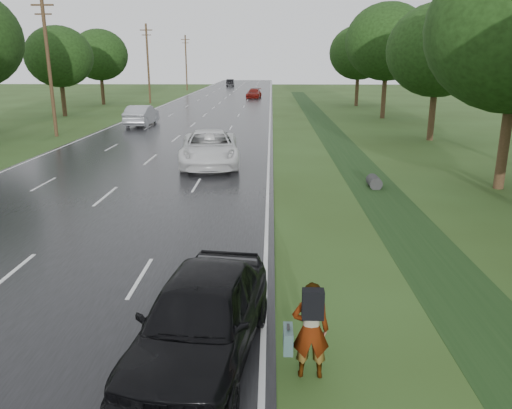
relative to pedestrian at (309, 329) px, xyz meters
The scene contains 20 objects.
ground 8.62m from the pedestrian, 152.09° to the left, with size 220.00×220.00×0.00m, color #2B4117.
road 49.60m from the pedestrian, 98.79° to the left, with size 14.00×180.00×0.04m, color black.
edge_stripe_east 49.03m from the pedestrian, 90.96° to the left, with size 0.12×180.00×0.01m, color silver.
edge_stripe_west 51.07m from the pedestrian, 106.29° to the left, with size 0.12×180.00×0.01m, color silver.
center_line 49.60m from the pedestrian, 98.79° to the left, with size 0.12×180.00×0.01m, color silver.
drainage_ditch 23.07m from the pedestrian, 80.20° to the left, with size 2.20×120.00×0.56m.
utility_pole_mid 33.78m from the pedestrian, 120.04° to the left, with size 1.60×0.26×10.00m.
utility_pole_far 61.50m from the pedestrian, 105.87° to the left, with size 1.60×0.26×10.00m.
utility_pole_distant 90.68m from the pedestrian, 100.67° to the left, with size 1.60×0.26×10.00m.
tree_east_c 30.41m from the pedestrian, 69.23° to the left, with size 7.00×7.00×9.29m.
tree_east_d 43.68m from the pedestrian, 76.32° to the left, with size 8.00×8.00×10.76m.
tree_east_f 57.14m from the pedestrian, 79.95° to the left, with size 7.20×7.20×9.62m.
tree_west_d 48.46m from the pedestrian, 116.85° to the left, with size 6.60×6.60×8.80m.
tree_west_f 61.47m from the pedestrian, 111.43° to the left, with size 7.00×7.00×9.29m.
pedestrian is the anchor object (origin of this frame).
white_pickup 19.10m from the pedestrian, 102.10° to the left, with size 3.02×6.54×1.82m, color silver.
dark_sedan 2.02m from the pedestrian, 167.54° to the left, with size 2.03×5.03×1.72m, color black.
silver_sedan 37.26m from the pedestrian, 108.62° to the left, with size 1.85×5.30×1.75m, color #94969C.
far_car_red 68.45m from the pedestrian, 92.79° to the left, with size 1.90×4.68×1.36m, color #68100B.
far_car_dark 104.66m from the pedestrian, 95.34° to the left, with size 1.57×4.51×1.49m, color black.
Camera 1 is at (6.87, -11.83, 5.48)m, focal length 35.00 mm.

